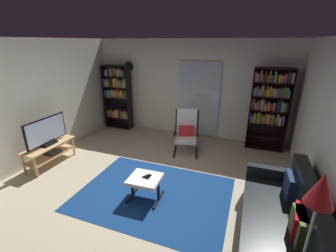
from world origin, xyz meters
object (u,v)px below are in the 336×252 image
tv_remote (146,176)px  floor_lamp_by_sofa (318,203)px  television (46,132)px  lounge_armchair (186,130)px  tv_stand (50,151)px  leather_sofa (282,221)px  bookshelf_near_sofa (270,104)px  ottoman (145,181)px  wall_clock (129,66)px  bookshelf_near_tv (118,94)px  cell_phone (148,177)px

tv_remote → floor_lamp_by_sofa: bearing=2.6°
television → tv_remote: (2.44, -0.30, -0.33)m
lounge_armchair → floor_lamp_by_sofa: floor_lamp_by_sofa is taller
tv_stand → lounge_armchair: bearing=32.2°
leather_sofa → bookshelf_near_sofa: bearing=92.8°
floor_lamp_by_sofa → leather_sofa: bearing=92.0°
ottoman → wall_clock: wall_clock is taller
television → bookshelf_near_sofa: bearing=29.7°
bookshelf_near_tv → tv_remote: (2.28, -2.83, -0.64)m
television → floor_lamp_by_sofa: floor_lamp_by_sofa is taller
bookshelf_near_sofa → ottoman: size_ratio=3.67×
television → bookshelf_near_tv: bearing=86.3°
wall_clock → bookshelf_near_sofa: bearing=-3.3°
bookshelf_near_sofa → leather_sofa: (0.15, -3.00, -0.83)m
bookshelf_near_tv → lounge_armchair: (2.41, -0.89, -0.52)m
bookshelf_near_tv → bookshelf_near_sofa: bearing=-0.7°
tv_stand → bookshelf_near_sofa: bearing=29.5°
tv_remote → television: bearing=-155.7°
tv_remote → leather_sofa: bearing=25.0°
wall_clock → cell_phone: bearing=-56.6°
bookshelf_near_tv → cell_phone: (2.32, -2.83, -0.65)m
bookshelf_near_sofa → lounge_armchair: (-1.78, -0.84, -0.61)m
bookshelf_near_sofa → cell_phone: bookshelf_near_sofa is taller
ottoman → wall_clock: bearing=122.4°
bookshelf_near_tv → tv_remote: bearing=-51.1°
bookshelf_near_tv → lounge_armchair: bearing=-20.3°
leather_sofa → lounge_armchair: size_ratio=1.88×
ottoman → floor_lamp_by_sofa: 2.57m
bookshelf_near_tv → leather_sofa: (4.34, -3.05, -0.74)m
tv_stand → bookshelf_near_tv: 2.63m
bookshelf_near_sofa → wall_clock: (-3.85, 0.22, 0.71)m
leather_sofa → ottoman: leather_sofa is taller
bookshelf_near_sofa → leather_sofa: bearing=-87.2°
bookshelf_near_sofa → lounge_armchair: bearing=-154.6°
tv_stand → ottoman: 2.46m
bookshelf_near_sofa → ottoman: bookshelf_near_sofa is taller
bookshelf_near_sofa → tv_stand: bearing=-150.5°
television → ottoman: bearing=-8.0°
leather_sofa → ottoman: (-2.07, 0.18, 0.01)m
bookshelf_near_tv → cell_phone: bearing=-50.7°
bookshelf_near_tv → leather_sofa: bookshelf_near_tv is taller
leather_sofa → bookshelf_near_tv: bearing=144.8°
lounge_armchair → bookshelf_near_tv: bearing=159.7°
bookshelf_near_tv → floor_lamp_by_sofa: 5.91m
leather_sofa → tv_remote: size_ratio=13.36×
leather_sofa → ottoman: 2.07m
tv_stand → leather_sofa: leather_sofa is taller
ottoman → tv_remote: 0.09m
bookshelf_near_tv → leather_sofa: size_ratio=0.98×
television → ottoman: size_ratio=1.84×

